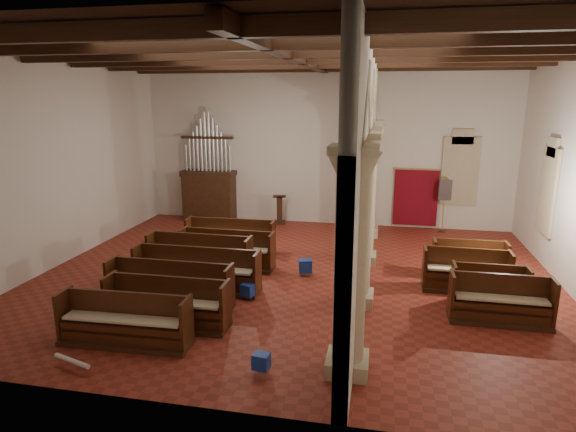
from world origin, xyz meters
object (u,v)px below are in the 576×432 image
(lectern, at_px, (279,211))
(aisle_pew_0, at_px, (500,307))
(processional_banner, at_px, (443,212))
(nave_pew_0, at_px, (125,328))
(pipe_organ, at_px, (209,187))

(lectern, bearing_deg, aisle_pew_0, -62.31)
(processional_banner, bearing_deg, nave_pew_0, -139.80)
(lectern, bearing_deg, pipe_organ, 165.74)
(nave_pew_0, bearing_deg, pipe_organ, 98.86)
(lectern, relative_size, aisle_pew_0, 0.56)
(processional_banner, relative_size, aisle_pew_0, 0.98)
(pipe_organ, height_order, processional_banner, pipe_organ)
(lectern, bearing_deg, nave_pew_0, -109.82)
(processional_banner, relative_size, nave_pew_0, 0.78)
(pipe_organ, bearing_deg, nave_pew_0, -79.26)
(pipe_organ, height_order, aisle_pew_0, pipe_organ)
(lectern, xyz_separation_m, processional_banner, (6.12, 0.00, 0.26))
(pipe_organ, height_order, nave_pew_0, pipe_organ)
(aisle_pew_0, bearing_deg, pipe_organ, 142.28)
(pipe_organ, relative_size, processional_banner, 2.11)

